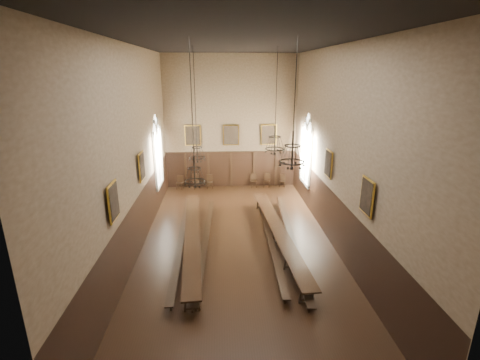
{
  "coord_description": "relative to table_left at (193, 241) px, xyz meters",
  "views": [
    {
      "loc": [
        -0.73,
        -14.67,
        7.93
      ],
      "look_at": [
        0.19,
        1.5,
        2.8
      ],
      "focal_mm": 26.0,
      "sensor_mm": 36.0,
      "label": 1
    }
  ],
  "objects": [
    {
      "name": "floor",
      "position": [
        2.09,
        0.11,
        -0.4
      ],
      "size": [
        9.0,
        18.0,
        0.02
      ],
      "primitive_type": "cube",
      "color": "black",
      "rests_on": "ground"
    },
    {
      "name": "ceiling",
      "position": [
        2.09,
        0.11,
        8.62
      ],
      "size": [
        9.0,
        18.0,
        0.02
      ],
      "primitive_type": "cube",
      "color": "black",
      "rests_on": "ground"
    },
    {
      "name": "wall_back",
      "position": [
        2.09,
        9.12,
        4.11
      ],
      "size": [
        9.0,
        0.02,
        9.0
      ],
      "primitive_type": "cube",
      "color": "#78624A",
      "rests_on": "ground"
    },
    {
      "name": "wall_front",
      "position": [
        2.09,
        -8.9,
        4.11
      ],
      "size": [
        9.0,
        0.02,
        9.0
      ],
      "primitive_type": "cube",
      "color": "#78624A",
      "rests_on": "ground"
    },
    {
      "name": "wall_left",
      "position": [
        -2.42,
        0.11,
        4.11
      ],
      "size": [
        0.02,
        18.0,
        9.0
      ],
      "primitive_type": "cube",
      "color": "#78624A",
      "rests_on": "ground"
    },
    {
      "name": "wall_right",
      "position": [
        6.6,
        0.11,
        4.11
      ],
      "size": [
        0.02,
        18.0,
        9.0
      ],
      "primitive_type": "cube",
      "color": "#78624A",
      "rests_on": "ground"
    },
    {
      "name": "wainscot_panelling",
      "position": [
        2.09,
        0.11,
        0.86
      ],
      "size": [
        9.0,
        18.0,
        2.5
      ],
      "primitive_type": null,
      "color": "black",
      "rests_on": "floor"
    },
    {
      "name": "table_left",
      "position": [
        0.0,
        0.0,
        0.0
      ],
      "size": [
        1.35,
        9.91,
        0.77
      ],
      "rotation": [
        0.0,
        0.0,
        0.07
      ],
      "color": "black",
      "rests_on": "floor"
    },
    {
      "name": "table_right",
      "position": [
        4.03,
        0.23,
        -0.0
      ],
      "size": [
        1.35,
        9.91,
        0.77
      ],
      "rotation": [
        0.0,
        0.0,
        0.07
      ],
      "color": "black",
      "rests_on": "floor"
    },
    {
      "name": "bench_left_outer",
      "position": [
        -0.55,
        0.33,
        -0.09
      ],
      "size": [
        0.53,
        10.21,
        0.46
      ],
      "rotation": [
        0.0,
        0.0,
        0.02
      ],
      "color": "black",
      "rests_on": "floor"
    },
    {
      "name": "bench_left_inner",
      "position": [
        0.59,
        0.04,
        -0.11
      ],
      "size": [
        0.65,
        9.76,
        0.44
      ],
      "rotation": [
        0.0,
        0.0,
        -0.04
      ],
      "color": "black",
      "rests_on": "floor"
    },
    {
      "name": "bench_right_inner",
      "position": [
        3.62,
        0.27,
        -0.11
      ],
      "size": [
        0.44,
        9.72,
        0.44
      ],
      "rotation": [
        0.0,
        0.0,
        -0.02
      ],
      "color": "black",
      "rests_on": "floor"
    },
    {
      "name": "bench_right_outer",
      "position": [
        4.62,
        0.13,
        -0.08
      ],
      "size": [
        1.01,
        10.55,
        0.47
      ],
      "rotation": [
        0.0,
        0.0,
        -0.07
      ],
      "color": "black",
      "rests_on": "floor"
    },
    {
      "name": "chair_0",
      "position": [
        -1.51,
        8.62,
        -0.1
      ],
      "size": [
        0.49,
        0.49,
        0.95
      ],
      "rotation": [
        0.0,
        0.0,
        -0.2
      ],
      "color": "black",
      "rests_on": "floor"
    },
    {
      "name": "chair_1",
      "position": [
        -0.37,
        8.65,
        -0.08
      ],
      "size": [
        0.55,
        0.55,
        1.03
      ],
      "rotation": [
        0.0,
        0.0,
        0.26
      ],
      "color": "black",
      "rests_on": "floor"
    },
    {
      "name": "chair_2",
      "position": [
        0.57,
        8.66,
        -0.1
      ],
      "size": [
        0.44,
        0.44,
        0.95
      ],
      "rotation": [
        0.0,
        0.0,
        0.04
      ],
      "color": "black",
      "rests_on": "floor"
    },
    {
      "name": "chair_5",
      "position": [
        3.66,
        8.72,
        -0.09
      ],
      "size": [
        0.46,
        0.46,
        0.98
      ],
      "rotation": [
        0.0,
        0.0,
        0.07
      ],
      "color": "black",
      "rests_on": "floor"
    },
    {
      "name": "chair_6",
      "position": [
        4.6,
        8.72,
        -0.09
      ],
      "size": [
        0.54,
        0.54,
        0.98
      ],
      "rotation": [
        0.0,
        0.0,
        -0.29
      ],
      "color": "black",
      "rests_on": "floor"
    },
    {
      "name": "chair_7",
      "position": [
        5.71,
        8.72,
        -0.12
      ],
      "size": [
        0.48,
        0.48,
        0.89
      ],
      "rotation": [
        0.0,
        0.0,
        -0.26
      ],
      "color": "black",
      "rests_on": "floor"
    },
    {
      "name": "chandelier_back_left",
      "position": [
        0.19,
        2.34,
        3.78
      ],
      "size": [
        0.79,
        0.79,
        5.36
      ],
      "color": "black",
      "rests_on": "ceiling"
    },
    {
      "name": "chandelier_back_right",
      "position": [
        4.04,
        2.19,
        4.11
      ],
      "size": [
        0.95,
        0.95,
        4.97
      ],
      "color": "black",
      "rests_on": "ceiling"
    },
    {
      "name": "chandelier_front_left",
      "position": [
        0.38,
        -2.09,
        3.96
      ],
      "size": [
        0.77,
        0.77,
        5.18
      ],
      "color": "black",
      "rests_on": "ceiling"
    },
    {
      "name": "chandelier_front_right",
      "position": [
        3.88,
        -2.79,
        4.72
      ],
      "size": [
        0.9,
        0.9,
        4.32
      ],
      "color": "black",
      "rests_on": "ceiling"
    },
    {
      "name": "portrait_back_0",
      "position": [
        -0.51,
        8.99,
        3.31
      ],
      "size": [
        1.1,
        0.12,
        1.4
      ],
      "color": "gold",
      "rests_on": "wall_back"
    },
    {
      "name": "portrait_back_1",
      "position": [
        2.09,
        8.99,
        3.31
      ],
      "size": [
        1.1,
        0.12,
        1.4
      ],
      "color": "gold",
      "rests_on": "wall_back"
    },
    {
      "name": "portrait_back_2",
      "position": [
        4.69,
        8.99,
        3.31
      ],
      "size": [
        1.1,
        0.12,
        1.4
      ],
      "color": "gold",
      "rests_on": "wall_back"
    },
    {
      "name": "portrait_left_0",
      "position": [
        -2.29,
        1.11,
        3.31
      ],
      "size": [
        0.12,
        1.0,
        1.3
      ],
      "color": "gold",
      "rests_on": "wall_left"
    },
    {
      "name": "portrait_left_1",
      "position": [
        -2.29,
        -3.39,
        3.31
      ],
      "size": [
        0.12,
        1.0,
        1.3
      ],
      "color": "gold",
      "rests_on": "wall_left"
    },
    {
      "name": "portrait_right_0",
      "position": [
        6.47,
        1.11,
        3.31
      ],
      "size": [
        0.12,
        1.0,
        1.3
      ],
      "color": "gold",
      "rests_on": "wall_right"
    },
    {
      "name": "portrait_right_1",
      "position": [
        6.47,
        -3.39,
        3.31
      ],
      "size": [
        0.12,
        1.0,
        1.3
      ],
      "color": "gold",
      "rests_on": "wall_right"
    },
    {
      "name": "window_right",
      "position": [
        6.52,
        5.61,
        3.01
      ],
      "size": [
        0.2,
        2.2,
        4.6
      ],
      "primitive_type": null,
      "color": "white",
      "rests_on": "wall_right"
    },
    {
      "name": "window_left",
      "position": [
        -2.34,
        5.61,
        3.01
      ],
      "size": [
        0.2,
        2.2,
        4.6
      ],
      "primitive_type": null,
      "color": "white",
      "rests_on": "wall_left"
    }
  ]
}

